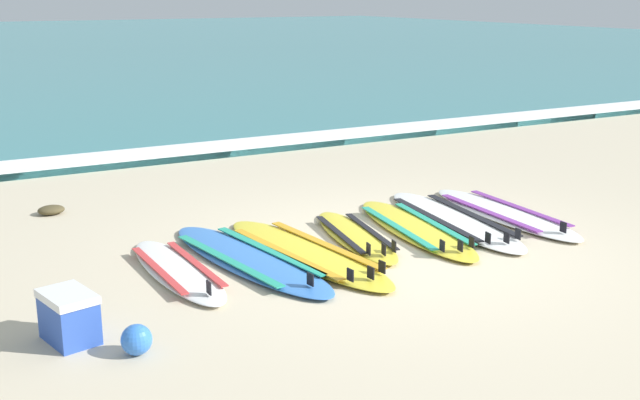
% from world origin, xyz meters
% --- Properties ---
extents(ground_plane, '(80.00, 80.00, 0.00)m').
position_xyz_m(ground_plane, '(0.00, 0.00, 0.00)').
color(ground_plane, beige).
extents(wave_foam_strip, '(80.00, 0.89, 0.11)m').
position_xyz_m(wave_foam_strip, '(0.00, 5.48, 0.06)').
color(wave_foam_strip, white).
rests_on(wave_foam_strip, ground).
extents(surfboard_0, '(0.52, 1.98, 0.18)m').
position_xyz_m(surfboard_0, '(-2.17, 0.42, 0.04)').
color(surfboard_0, white).
rests_on(surfboard_0, ground).
extents(surfboard_1, '(0.99, 2.63, 0.18)m').
position_xyz_m(surfboard_1, '(-1.47, 0.40, 0.04)').
color(surfboard_1, '#3875CC').
rests_on(surfboard_1, ground).
extents(surfboard_2, '(0.94, 2.65, 0.18)m').
position_xyz_m(surfboard_2, '(-0.91, 0.30, 0.04)').
color(surfboard_2, yellow).
rests_on(surfboard_2, ground).
extents(surfboard_3, '(0.82, 1.97, 0.18)m').
position_xyz_m(surfboard_3, '(-0.20, 0.52, 0.04)').
color(surfboard_3, yellow).
rests_on(surfboard_3, ground).
extents(surfboard_4, '(0.92, 2.44, 0.18)m').
position_xyz_m(surfboard_4, '(0.50, 0.44, 0.04)').
color(surfboard_4, yellow).
rests_on(surfboard_4, ground).
extents(surfboard_5, '(0.97, 2.65, 0.18)m').
position_xyz_m(surfboard_5, '(1.07, 0.50, 0.04)').
color(surfboard_5, white).
rests_on(surfboard_5, ground).
extents(surfboard_6, '(0.73, 2.47, 0.18)m').
position_xyz_m(surfboard_6, '(1.75, 0.44, 0.04)').
color(surfboard_6, white).
rests_on(surfboard_6, ground).
extents(cooler_box, '(0.40, 0.51, 0.38)m').
position_xyz_m(cooler_box, '(-3.32, -0.56, 0.19)').
color(cooler_box, '#2D51B2').
rests_on(cooler_box, ground).
extents(beach_ball, '(0.22, 0.22, 0.22)m').
position_xyz_m(beach_ball, '(-2.96, -1.02, 0.11)').
color(beach_ball, blue).
rests_on(beach_ball, ground).
extents(seaweed_clump_near_shoreline, '(0.30, 0.24, 0.11)m').
position_xyz_m(seaweed_clump_near_shoreline, '(-2.78, 3.03, 0.05)').
color(seaweed_clump_near_shoreline, '#4C4228').
rests_on(seaweed_clump_near_shoreline, ground).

